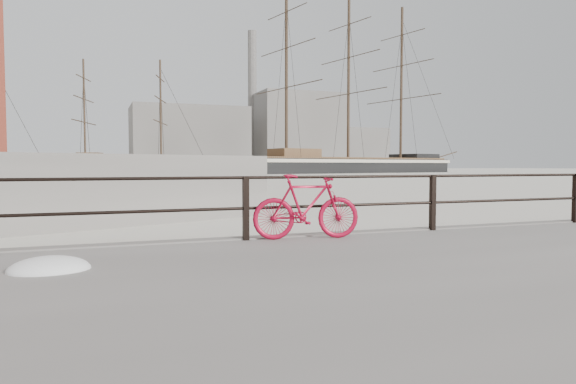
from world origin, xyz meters
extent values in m
plane|color=white|center=(0.00, 0.00, 0.00)|extent=(400.00, 400.00, 0.00)
imported|color=#A80B29|center=(-2.57, -0.38, 0.87)|extent=(1.73, 0.54, 1.03)
ellipsoid|color=white|center=(-6.20, -1.59, 0.51)|extent=(0.88, 0.69, 0.31)
cube|color=gray|center=(20.00, 140.00, 9.00)|extent=(32.00, 18.00, 18.00)
cube|color=gray|center=(55.00, 145.00, 12.00)|extent=(26.00, 20.00, 24.00)
cube|color=gray|center=(78.00, 150.00, 7.00)|extent=(20.00, 16.00, 14.00)
cylinder|color=gray|center=(42.00, 150.00, 22.00)|extent=(2.80, 2.80, 44.00)
camera|label=1|loc=(-5.71, -7.85, 1.52)|focal=32.00mm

